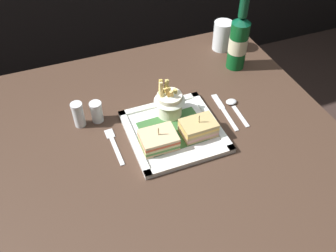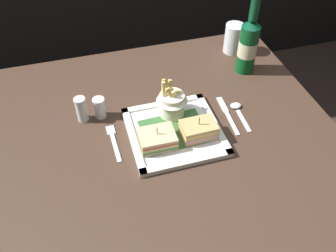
% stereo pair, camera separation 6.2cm
% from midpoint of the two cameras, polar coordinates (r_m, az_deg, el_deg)
% --- Properties ---
extents(dining_table, '(1.03, 0.96, 0.76)m').
position_cam_midpoint_polar(dining_table, '(1.13, -2.48, -6.93)').
color(dining_table, '#412D21').
rests_on(dining_table, ground_plane).
extents(square_plate, '(0.26, 0.26, 0.02)m').
position_cam_midpoint_polar(square_plate, '(1.03, -0.77, -0.93)').
color(square_plate, white).
rests_on(square_plate, dining_table).
extents(sandwich_half_left, '(0.10, 0.08, 0.07)m').
position_cam_midpoint_polar(sandwich_half_left, '(0.98, -3.33, -2.24)').
color(sandwich_half_left, '#E1B684').
rests_on(sandwich_half_left, square_plate).
extents(sandwich_half_right, '(0.10, 0.07, 0.07)m').
position_cam_midpoint_polar(sandwich_half_right, '(1.01, 3.11, -0.36)').
color(sandwich_half_right, tan).
rests_on(sandwich_half_right, square_plate).
extents(fries_cup, '(0.09, 0.09, 0.12)m').
position_cam_midpoint_polar(fries_cup, '(1.04, -1.49, 4.02)').
color(fries_cup, silver).
rests_on(fries_cup, square_plate).
extents(beer_bottle, '(0.06, 0.06, 0.28)m').
position_cam_midpoint_polar(beer_bottle, '(1.25, 9.78, 13.29)').
color(beer_bottle, '#0B4C1E').
rests_on(beer_bottle, dining_table).
extents(water_glass, '(0.07, 0.07, 0.11)m').
position_cam_midpoint_polar(water_glass, '(1.37, 7.34, 13.90)').
color(water_glass, silver).
rests_on(water_glass, dining_table).
extents(fork, '(0.02, 0.14, 0.00)m').
position_cam_midpoint_polar(fork, '(1.02, -10.36, -2.92)').
color(fork, silver).
rests_on(fork, dining_table).
extents(knife, '(0.02, 0.17, 0.00)m').
position_cam_midpoint_polar(knife, '(1.11, 7.30, 2.48)').
color(knife, silver).
rests_on(knife, dining_table).
extents(spoon, '(0.04, 0.13, 0.01)m').
position_cam_midpoint_polar(spoon, '(1.13, 8.89, 3.21)').
color(spoon, silver).
rests_on(spoon, dining_table).
extents(salt_shaker, '(0.03, 0.03, 0.08)m').
position_cam_midpoint_polar(salt_shaker, '(1.07, -15.69, 1.52)').
color(salt_shaker, silver).
rests_on(salt_shaker, dining_table).
extents(pepper_shaker, '(0.04, 0.04, 0.07)m').
position_cam_midpoint_polar(pepper_shaker, '(1.08, -12.92, 2.00)').
color(pepper_shaker, silver).
rests_on(pepper_shaker, dining_table).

